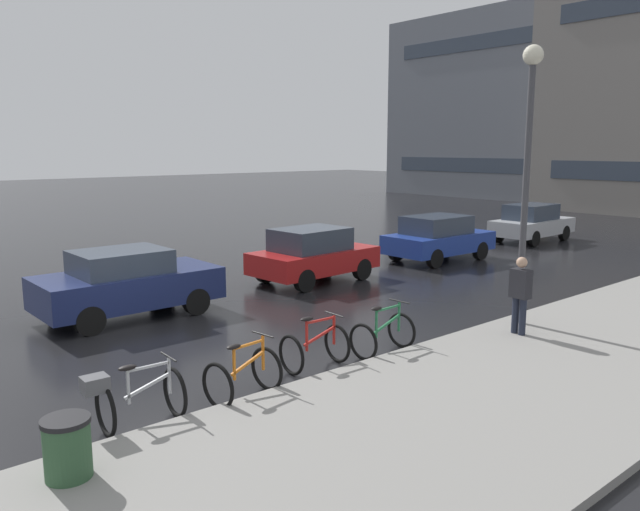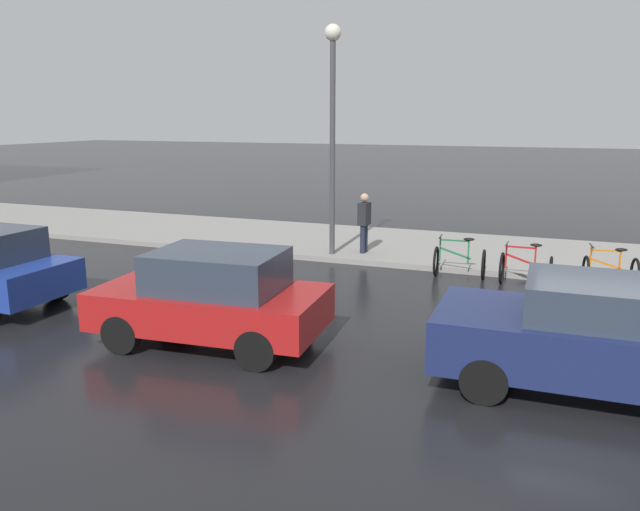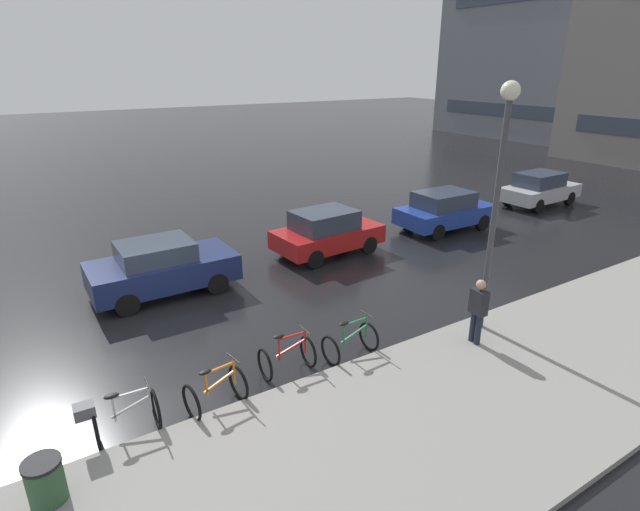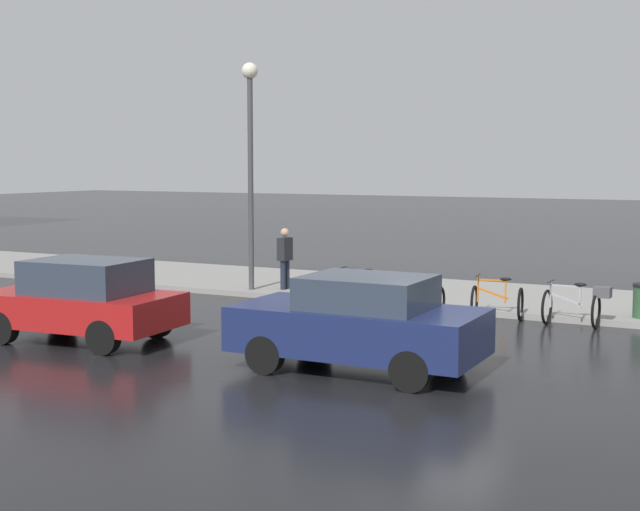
# 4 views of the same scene
# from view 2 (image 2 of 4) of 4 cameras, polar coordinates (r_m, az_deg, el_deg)

# --- Properties ---
(ground_plane) EXTENTS (140.00, 140.00, 0.00)m
(ground_plane) POSITION_cam_2_polar(r_m,az_deg,el_deg) (11.93, 24.85, -6.87)
(ground_plane) COLOR black
(sidewalk_kerb) EXTENTS (4.80, 60.00, 0.14)m
(sidewalk_kerb) POSITION_cam_2_polar(r_m,az_deg,el_deg) (19.82, -6.44, 1.88)
(sidewalk_kerb) COLOR gray
(sidewalk_kerb) RESTS_ON ground
(bicycle_second) EXTENTS (0.87, 1.16, 0.98)m
(bicycle_second) POSITION_cam_2_polar(r_m,az_deg,el_deg) (15.11, 25.00, -1.34)
(bicycle_second) COLOR black
(bicycle_second) RESTS_ON ground
(bicycle_third) EXTENTS (0.75, 1.12, 0.98)m
(bicycle_third) POSITION_cam_2_polar(r_m,az_deg,el_deg) (14.74, 18.30, -1.12)
(bicycle_third) COLOR black
(bicycle_third) RESTS_ON ground
(bicycle_farthest) EXTENTS (0.76, 1.19, 0.97)m
(bicycle_farthest) POSITION_cam_2_polar(r_m,az_deg,el_deg) (15.09, 12.63, -0.48)
(bicycle_farthest) COLOR black
(bicycle_farthest) RESTS_ON ground
(car_navy) EXTENTS (2.00, 4.10, 1.60)m
(car_navy) POSITION_cam_2_polar(r_m,az_deg,el_deg) (9.35, 23.52, -6.74)
(car_navy) COLOR navy
(car_navy) RESTS_ON ground
(car_red) EXTENTS (2.14, 3.89, 1.59)m
(car_red) POSITION_cam_2_polar(r_m,az_deg,el_deg) (10.52, -9.79, -3.74)
(car_red) COLOR #AD1919
(car_red) RESTS_ON ground
(pedestrian) EXTENTS (0.42, 0.27, 1.74)m
(pedestrian) POSITION_cam_2_polar(r_m,az_deg,el_deg) (16.72, 4.06, 3.11)
(pedestrian) COLOR #1E2333
(pedestrian) RESTS_ON ground
(streetlamp) EXTENTS (0.42, 0.42, 5.97)m
(streetlamp) POSITION_cam_2_polar(r_m,az_deg,el_deg) (16.28, 1.16, 13.47)
(streetlamp) COLOR #424247
(streetlamp) RESTS_ON ground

